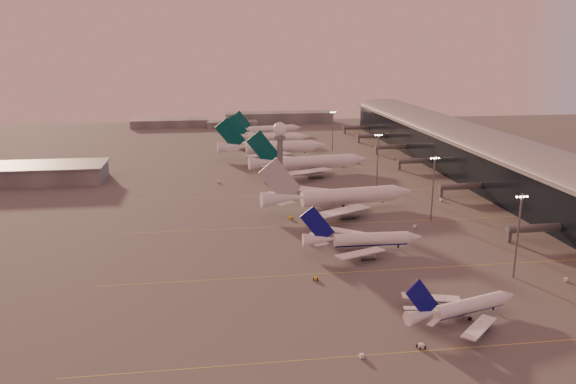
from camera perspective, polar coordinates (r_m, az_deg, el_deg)
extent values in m
plane|color=#504E4E|center=(156.95, 2.86, -9.79)|extent=(700.00, 700.00, 0.00)
cube|color=gold|center=(136.35, 18.68, -14.67)|extent=(180.00, 0.25, 0.02)
cube|color=gold|center=(173.39, 12.11, -7.64)|extent=(180.00, 0.25, 0.02)
cube|color=gold|center=(213.51, 8.06, -3.11)|extent=(180.00, 0.25, 0.02)
cube|color=gold|center=(255.27, 5.33, -0.03)|extent=(180.00, 0.25, 0.02)
cube|color=gold|center=(302.76, 3.19, 2.39)|extent=(180.00, 0.25, 0.02)
cube|color=black|center=(289.78, 20.12, 2.74)|extent=(36.00, 360.00, 18.00)
cylinder|color=slate|center=(288.16, 20.28, 4.49)|extent=(10.08, 360.00, 10.08)
cube|color=slate|center=(288.13, 20.29, 4.53)|extent=(40.00, 362.00, 0.80)
cylinder|color=slate|center=(209.46, 24.02, -3.37)|extent=(22.00, 2.80, 2.80)
cube|color=slate|center=(205.12, 21.56, -4.16)|extent=(1.20, 1.20, 4.40)
cylinder|color=slate|center=(258.31, 17.37, 0.55)|extent=(22.00, 2.80, 2.80)
cube|color=slate|center=(254.81, 15.30, -0.02)|extent=(1.20, 1.20, 4.40)
cylinder|color=slate|center=(308.50, 13.03, 3.12)|extent=(22.00, 2.80, 2.80)
cube|color=slate|center=(305.57, 11.25, 2.66)|extent=(1.20, 1.20, 4.40)
cylinder|color=slate|center=(347.31, 10.60, 4.54)|extent=(22.00, 2.80, 2.80)
cube|color=slate|center=(344.71, 9.00, 4.14)|extent=(1.20, 1.20, 4.40)
cylinder|color=slate|center=(386.78, 8.65, 5.66)|extent=(22.00, 2.80, 2.80)
cube|color=slate|center=(384.45, 7.20, 5.31)|extent=(1.20, 1.20, 4.40)
cylinder|color=slate|center=(424.83, 7.13, 6.54)|extent=(22.00, 2.80, 2.80)
cube|color=slate|center=(422.71, 5.80, 6.22)|extent=(1.20, 1.20, 4.40)
cube|color=slate|center=(301.31, -25.65, 1.64)|extent=(80.00, 25.00, 8.00)
cube|color=slate|center=(300.48, -25.74, 2.42)|extent=(82.00, 27.00, 0.60)
cylinder|color=slate|center=(267.59, -0.82, 3.15)|extent=(2.60, 2.60, 22.00)
cylinder|color=slate|center=(265.49, -0.83, 5.58)|extent=(5.20, 5.20, 1.20)
sphere|color=white|center=(264.88, -0.83, 6.42)|extent=(6.40, 6.40, 6.40)
cylinder|color=slate|center=(264.36, -0.83, 7.21)|extent=(0.16, 0.16, 2.00)
cylinder|color=slate|center=(172.26, 22.29, -4.18)|extent=(0.56, 0.56, 25.00)
cube|color=slate|center=(168.95, 22.69, -0.32)|extent=(3.60, 0.25, 0.25)
sphere|color=#FFEABF|center=(168.29, 22.24, -0.48)|extent=(0.56, 0.56, 0.56)
sphere|color=#FFEABF|center=(168.79, 22.53, -0.46)|extent=(0.56, 0.56, 0.56)
sphere|color=#FFEABF|center=(169.30, 22.82, -0.45)|extent=(0.56, 0.56, 0.56)
sphere|color=#FFEABF|center=(169.81, 23.12, -0.44)|extent=(0.56, 0.56, 0.56)
cylinder|color=slate|center=(218.16, 14.51, 0.36)|extent=(0.56, 0.56, 25.00)
cube|color=slate|center=(215.56, 14.71, 3.45)|extent=(3.60, 0.25, 0.25)
sphere|color=#FFEABF|center=(215.06, 14.34, 3.34)|extent=(0.56, 0.56, 0.56)
sphere|color=#FFEABF|center=(215.44, 14.58, 3.34)|extent=(0.56, 0.56, 0.56)
sphere|color=#FFEABF|center=(215.82, 14.83, 3.34)|extent=(0.56, 0.56, 0.56)
sphere|color=#FFEABF|center=(216.21, 15.07, 3.35)|extent=(0.56, 0.56, 0.56)
cylinder|color=slate|center=(266.96, 9.10, 3.27)|extent=(0.56, 0.56, 25.00)
cube|color=slate|center=(264.84, 9.20, 5.81)|extent=(3.60, 0.25, 0.25)
sphere|color=#FFEABF|center=(264.47, 8.89, 5.72)|extent=(0.56, 0.56, 0.56)
sphere|color=#FFEABF|center=(264.76, 9.09, 5.72)|extent=(0.56, 0.56, 0.56)
sphere|color=#FFEABF|center=(265.05, 9.30, 5.72)|extent=(0.56, 0.56, 0.56)
sphere|color=#FFEABF|center=(265.34, 9.51, 5.72)|extent=(0.56, 0.56, 0.56)
cylinder|color=slate|center=(352.23, 4.55, 6.21)|extent=(0.56, 0.56, 25.00)
cube|color=slate|center=(350.62, 4.59, 8.14)|extent=(3.60, 0.25, 0.25)
sphere|color=#FFEABF|center=(350.35, 4.35, 8.08)|extent=(0.56, 0.56, 0.56)
sphere|color=#FFEABF|center=(350.56, 4.51, 8.08)|extent=(0.56, 0.56, 0.56)
sphere|color=#FFEABF|center=(350.77, 4.67, 8.08)|extent=(0.56, 0.56, 0.56)
sphere|color=#FFEABF|center=(350.99, 4.83, 8.08)|extent=(0.56, 0.56, 0.56)
cube|color=slate|center=(465.38, -11.95, 6.87)|extent=(60.00, 18.00, 6.00)
cube|color=slate|center=(477.38, -0.96, 7.57)|extent=(90.00, 20.00, 9.00)
cube|color=slate|center=(454.71, -5.69, 6.87)|extent=(40.00, 15.00, 5.00)
cylinder|color=white|center=(147.35, 18.00, -11.05)|extent=(20.58, 9.24, 3.48)
cylinder|color=#0B0A77|center=(147.69, 17.98, -11.33)|extent=(19.91, 8.19, 2.51)
cone|color=white|center=(155.35, 21.38, -9.99)|extent=(4.80, 4.48, 3.48)
cone|color=white|center=(138.44, 13.47, -12.26)|extent=(9.22, 5.81, 3.48)
cube|color=white|center=(138.99, 18.83, -13.05)|extent=(12.91, 12.86, 1.09)
cylinder|color=slate|center=(142.56, 18.96, -13.05)|extent=(4.44, 3.31, 2.26)
cube|color=slate|center=(142.11, 19.00, -12.70)|extent=(0.33, 0.30, 1.39)
cube|color=white|center=(150.29, 14.32, -10.50)|extent=(15.18, 6.23, 1.09)
cylinder|color=slate|center=(151.06, 15.52, -11.11)|extent=(4.44, 3.31, 2.26)
cube|color=slate|center=(150.64, 15.55, -10.78)|extent=(0.33, 0.30, 1.39)
cube|color=#0B0A77|center=(136.31, 13.43, -10.69)|extent=(9.24, 3.07, 10.38)
cube|color=white|center=(135.72, 14.53, -12.87)|extent=(3.91, 3.78, 0.23)
cube|color=white|center=(141.18, 12.48, -11.60)|extent=(4.14, 2.10, 0.23)
cylinder|color=black|center=(153.38, 20.12, -11.17)|extent=(0.46, 0.46, 0.92)
cylinder|color=black|center=(148.64, 16.92, -11.73)|extent=(1.10, 0.73, 1.01)
cylinder|color=black|center=(146.03, 17.98, -12.32)|extent=(1.10, 0.73, 1.01)
cylinder|color=white|center=(184.85, 8.42, -4.90)|extent=(24.42, 4.67, 4.14)
cylinder|color=#0B0A77|center=(185.16, 8.41, -5.18)|extent=(23.91, 3.50, 2.98)
cone|color=white|center=(189.04, 12.69, -4.66)|extent=(4.80, 4.25, 4.14)
cone|color=white|center=(181.08, 3.12, -5.01)|extent=(10.29, 4.37, 4.14)
cube|color=white|center=(174.41, 7.36, -6.35)|extent=(17.56, 11.57, 1.30)
cylinder|color=slate|center=(177.98, 8.09, -6.59)|extent=(4.77, 2.80, 2.69)
cube|color=slate|center=(177.56, 8.10, -6.24)|extent=(0.33, 0.28, 1.66)
cube|color=white|center=(193.03, 5.92, -4.18)|extent=(17.36, 12.16, 1.30)
cylinder|color=slate|center=(192.09, 6.93, -4.91)|extent=(4.77, 2.80, 2.69)
cube|color=slate|center=(191.70, 6.94, -4.58)|extent=(0.33, 0.28, 1.66)
cube|color=#0B0A77|center=(179.31, 2.98, -3.48)|extent=(11.38, 0.63, 12.35)
cube|color=white|center=(176.69, 3.39, -5.50)|extent=(5.02, 3.58, 0.27)
cube|color=white|center=(185.42, 2.88, -4.49)|extent=(5.00, 3.73, 0.27)
cylinder|color=black|center=(188.36, 11.12, -5.57)|extent=(0.55, 0.55, 1.09)
cylinder|color=black|center=(187.49, 7.62, -5.49)|extent=(1.21, 0.57, 1.20)
cylinder|color=black|center=(183.15, 7.98, -6.01)|extent=(1.21, 0.57, 1.20)
cylinder|color=white|center=(229.34, 6.21, -0.66)|extent=(40.11, 11.02, 6.20)
cylinder|color=white|center=(229.72, 6.20, -1.00)|extent=(39.11, 9.20, 4.46)
cone|color=white|center=(238.69, 11.52, -0.26)|extent=(8.38, 7.09, 6.20)
cone|color=white|center=(220.81, -0.62, -0.98)|extent=(17.26, 8.19, 6.20)
cube|color=white|center=(211.54, 5.35, -2.29)|extent=(27.08, 21.75, 1.84)
cylinder|color=slate|center=(217.40, 6.17, -2.53)|extent=(8.11, 4.94, 4.03)
cube|color=slate|center=(216.98, 6.18, -2.17)|extent=(0.33, 0.28, 2.48)
cube|color=white|center=(241.50, 2.66, -0.06)|extent=(28.94, 16.33, 1.84)
cylinder|color=slate|center=(240.06, 4.02, -0.79)|extent=(8.11, 4.94, 4.03)
cube|color=slate|center=(239.68, 4.03, -0.47)|extent=(0.33, 0.28, 2.48)
cube|color=#AFB2B8|center=(218.72, -0.84, 0.85)|extent=(17.09, 2.46, 18.39)
cube|color=white|center=(213.55, -0.20, -1.49)|extent=(8.00, 6.60, 0.25)
cube|color=white|center=(227.86, -1.18, -0.44)|extent=(8.19, 5.21, 0.25)
cylinder|color=black|center=(236.08, 9.60, -1.29)|extent=(0.50, 0.50, 1.00)
cylinder|color=black|center=(231.24, 5.25, -1.47)|extent=(1.15, 0.63, 1.10)
cylinder|color=black|center=(227.30, 5.63, -1.77)|extent=(1.15, 0.63, 1.10)
cylinder|color=white|center=(293.27, 2.97, 2.87)|extent=(39.64, 10.90, 6.32)
cylinder|color=white|center=(293.57, 2.96, 2.60)|extent=(38.66, 9.05, 4.55)
cone|color=white|center=(301.05, 7.22, 3.09)|extent=(8.27, 7.17, 6.32)
cone|color=white|center=(286.06, -2.35, 2.74)|extent=(17.06, 8.21, 6.32)
cube|color=white|center=(275.35, 2.08, 1.85)|extent=(27.12, 21.64, 1.87)
cylinder|color=slate|center=(280.94, 2.79, 1.57)|extent=(8.01, 4.97, 4.11)
cube|color=slate|center=(280.60, 2.79, 1.86)|extent=(0.36, 0.31, 2.53)
cube|color=white|center=(306.31, 0.31, 3.20)|extent=(28.90, 16.44, 1.87)
cylinder|color=slate|center=(304.44, 1.37, 2.62)|extent=(8.01, 4.97, 4.11)
cube|color=slate|center=(304.12, 1.37, 2.90)|extent=(0.36, 0.31, 2.53)
cube|color=#034040|center=(284.40, -2.53, 4.21)|extent=(17.30, 2.43, 18.70)
cube|color=white|center=(278.74, -2.07, 2.45)|extent=(7.91, 6.50, 0.27)
cube|color=white|center=(293.22, -2.72, 3.06)|extent=(8.10, 5.18, 0.27)
cylinder|color=black|center=(298.86, 5.68, 2.28)|extent=(0.54, 0.54, 1.09)
cylinder|color=black|center=(295.41, 2.23, 2.20)|extent=(1.25, 0.68, 1.20)
cylinder|color=black|center=(290.94, 2.51, 2.00)|extent=(1.25, 0.68, 1.20)
cylinder|color=white|center=(334.76, -0.84, 4.42)|extent=(40.55, 9.38, 6.48)
cylinder|color=white|center=(335.03, -0.84, 4.18)|extent=(39.62, 7.52, 4.67)
cone|color=white|center=(340.16, 3.14, 4.57)|extent=(8.23, 7.03, 6.48)
cone|color=white|center=(330.35, -5.71, 4.35)|extent=(17.28, 7.69, 6.48)
cube|color=white|center=(316.87, -2.00, 3.60)|extent=(28.30, 21.26, 1.92)
cylinder|color=slate|center=(322.12, -1.26, 3.31)|extent=(8.06, 4.77, 4.21)
cube|color=slate|center=(321.82, -1.26, 3.58)|extent=(0.35, 0.30, 2.59)
cube|color=white|center=(349.62, -2.98, 4.66)|extent=(29.42, 17.98, 1.92)
cylinder|color=slate|center=(347.03, -2.06, 4.15)|extent=(8.06, 4.77, 4.21)
cube|color=slate|center=(346.75, -2.06, 4.40)|extent=(0.35, 0.30, 2.59)
cube|color=#034040|center=(328.94, -5.89, 5.67)|extent=(17.81, 1.69, 19.18)
cube|color=white|center=(322.69, -5.60, 4.13)|extent=(8.19, 6.43, 0.28)
cube|color=white|center=(337.90, -5.91, 4.61)|extent=(8.31, 5.60, 0.28)
cylinder|color=black|center=(338.76, 1.71, 3.85)|extent=(0.56, 0.56, 1.12)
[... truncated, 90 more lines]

